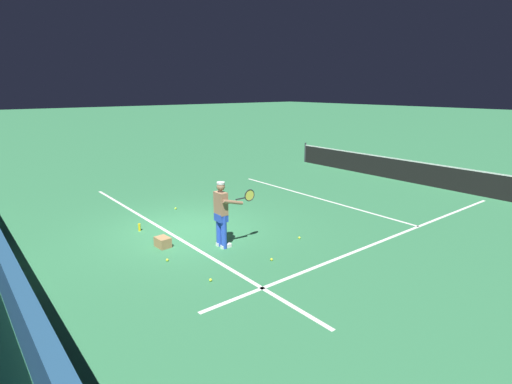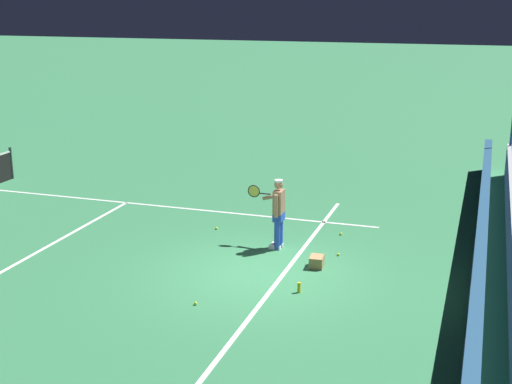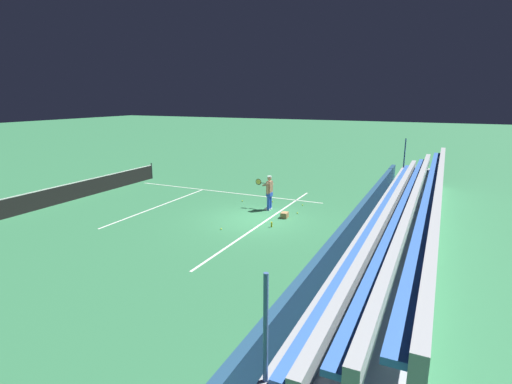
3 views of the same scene
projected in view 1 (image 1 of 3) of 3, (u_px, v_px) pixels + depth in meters
ground_plane at (185, 229)px, 11.56m from camera, size 160.00×160.00×0.00m
court_baseline_white at (170, 233)px, 11.25m from camera, size 12.00×0.10×0.01m
court_sideline_white at (389, 238)px, 10.88m from camera, size 0.10×12.00×0.01m
court_service_line_white at (316, 198)px, 14.89m from camera, size 8.22×0.10×0.01m
tennis_player at (222, 214)px, 10.07m from camera, size 0.59×0.99×1.71m
ball_box_cardboard at (163, 242)px, 10.25m from camera, size 0.42×0.33×0.26m
tennis_ball_far_left at (176, 208)px, 13.44m from camera, size 0.07×0.07×0.07m
tennis_ball_midcourt at (167, 260)px, 9.41m from camera, size 0.07×0.07×0.07m
tennis_ball_on_baseline at (272, 259)px, 9.44m from camera, size 0.07×0.07×0.07m
tennis_ball_near_player at (299, 238)px, 10.81m from camera, size 0.07×0.07×0.07m
tennis_ball_toward_net at (211, 280)px, 8.43m from camera, size 0.07×0.07×0.07m
water_bottle at (139, 227)px, 11.40m from camera, size 0.07×0.07×0.22m
tennis_net at (394, 168)px, 17.80m from camera, size 11.09×0.09×1.07m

